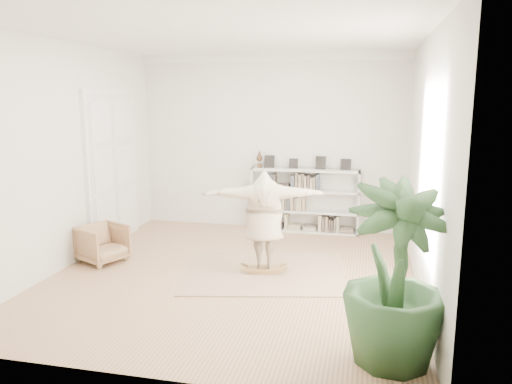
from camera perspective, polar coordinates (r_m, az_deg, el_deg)
floor at (r=7.90m, az=-2.61°, el=-9.43°), size 6.00×6.00×0.00m
room_shell at (r=10.31m, az=1.70°, el=15.12°), size 6.00×6.00×6.00m
doors at (r=9.75m, az=-16.11°, el=2.53°), size 0.09×1.78×2.92m
bookshelf at (r=10.26m, az=5.56°, el=-1.05°), size 2.20×0.35×1.64m
armchair at (r=8.78m, az=-17.11°, el=-5.65°), size 0.92×0.91×0.64m
rug at (r=7.98m, az=0.90°, el=-9.12°), size 2.86×2.47×0.02m
rocker_board at (r=7.96m, az=0.90°, el=-8.73°), size 0.56×0.40×0.11m
person at (r=7.73m, az=0.92°, el=-2.92°), size 1.96×0.90×1.54m
houseplant at (r=5.31m, az=15.64°, el=-9.13°), size 1.41×1.41×1.91m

